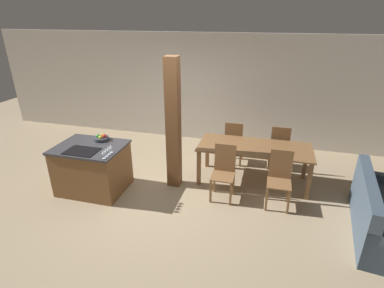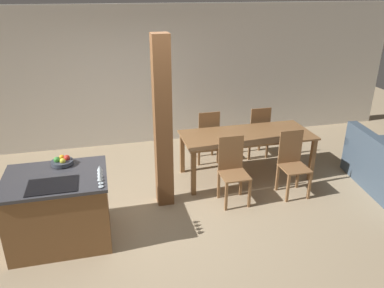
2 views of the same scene
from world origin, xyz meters
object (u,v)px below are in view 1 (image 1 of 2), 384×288
(wine_glass_middle, at_px, (106,150))
(dining_chair_near_right, at_px, (279,178))
(wine_glass_far, at_px, (109,148))
(timber_post, at_px, (173,125))
(kitchen_island, at_px, (93,168))
(dining_chair_far_right, at_px, (279,147))
(dining_chair_near_left, at_px, (224,171))
(wine_glass_near, at_px, (104,152))
(dining_chair_far_left, at_px, (234,142))
(fruit_bowl, at_px, (102,138))
(dining_table, at_px, (254,151))
(wine_glass_end, at_px, (111,147))

(wine_glass_middle, height_order, dining_chair_near_right, wine_glass_middle)
(wine_glass_far, distance_m, timber_post, 1.22)
(kitchen_island, bearing_deg, dining_chair_far_right, 27.37)
(dining_chair_near_left, bearing_deg, wine_glass_near, -157.16)
(dining_chair_near_right, xyz_separation_m, dining_chair_far_left, (-0.96, 1.36, 0.00))
(fruit_bowl, xyz_separation_m, wine_glass_near, (0.46, -0.71, 0.07))
(wine_glass_near, distance_m, dining_table, 2.79)
(wine_glass_end, xyz_separation_m, dining_chair_near_right, (2.83, 0.54, -0.50))
(dining_chair_near_left, xyz_separation_m, dining_chair_far_right, (0.96, 1.36, 0.00))
(wine_glass_near, height_order, wine_glass_middle, same)
(wine_glass_far, relative_size, timber_post, 0.06)
(wine_glass_far, xyz_separation_m, dining_chair_near_right, (2.83, 0.63, -0.50))
(dining_chair_far_right, bearing_deg, kitchen_island, 27.37)
(dining_chair_far_left, height_order, timber_post, timber_post)
(fruit_bowl, xyz_separation_m, dining_chair_near_right, (3.29, 0.08, -0.43))
(dining_chair_near_right, bearing_deg, dining_chair_near_left, 180.00)
(dining_chair_near_left, xyz_separation_m, dining_chair_near_right, (0.96, 0.00, 0.00))
(fruit_bowl, distance_m, dining_chair_near_left, 2.37)
(dining_chair_near_left, bearing_deg, fruit_bowl, -178.09)
(fruit_bowl, xyz_separation_m, dining_chair_near_left, (2.33, 0.08, -0.43))
(wine_glass_far, distance_m, dining_table, 2.71)
(fruit_bowl, relative_size, dining_chair_far_right, 0.27)
(wine_glass_far, distance_m, dining_chair_near_left, 2.03)
(wine_glass_middle, xyz_separation_m, dining_chair_far_right, (2.83, 2.06, -0.50))
(dining_chair_near_right, bearing_deg, wine_glass_far, -167.54)
(wine_glass_end, relative_size, timber_post, 0.06)
(wine_glass_far, bearing_deg, wine_glass_end, 90.00)
(wine_glass_middle, distance_m, wine_glass_end, 0.16)
(dining_table, height_order, dining_chair_far_left, dining_chair_far_left)
(wine_glass_middle, height_order, wine_glass_far, same)
(dining_chair_near_right, bearing_deg, timber_post, 174.47)
(wine_glass_near, bearing_deg, dining_chair_near_right, 15.54)
(dining_chair_near_left, bearing_deg, dining_chair_near_right, 0.00)
(wine_glass_end, relative_size, dining_chair_near_right, 0.15)
(kitchen_island, distance_m, fruit_bowl, 0.59)
(dining_chair_far_left, height_order, dining_chair_far_right, same)
(wine_glass_near, relative_size, dining_chair_far_left, 0.15)
(wine_glass_near, xyz_separation_m, dining_chair_near_left, (1.87, 0.79, -0.50))
(wine_glass_near, relative_size, dining_chair_near_right, 0.15)
(kitchen_island, height_order, dining_chair_far_right, dining_chair_far_right)
(dining_chair_far_left, bearing_deg, fruit_bowl, 31.63)
(dining_chair_far_right, bearing_deg, wine_glass_middle, 36.08)
(wine_glass_middle, bearing_deg, dining_table, 30.51)
(wine_glass_end, distance_m, timber_post, 1.17)
(dining_chair_near_left, relative_size, dining_chair_far_right, 1.00)
(kitchen_island, bearing_deg, wine_glass_far, -24.12)
(fruit_bowl, height_order, wine_glass_end, wine_glass_end)
(kitchen_island, xyz_separation_m, wine_glass_far, (0.53, -0.24, 0.57))
(wine_glass_far, xyz_separation_m, dining_chair_far_right, (2.83, 1.98, -0.50))
(kitchen_island, relative_size, dining_chair_far_right, 1.23)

